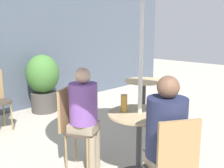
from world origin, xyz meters
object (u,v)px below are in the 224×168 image
(bistro_chair_0, at_px, (73,121))
(bistro_chair_1, at_px, (173,164))
(seated_person_1, at_px, (165,136))
(cafe_table_far, at_px, (144,94))
(potted_plant_1, at_px, (43,81))
(beer_glass_1, at_px, (124,103))
(beer_glass_0, at_px, (156,108))
(seated_person_0, at_px, (85,110))
(cafe_table_near, at_px, (139,134))

(bistro_chair_0, bearing_deg, bistro_chair_1, -120.00)
(bistro_chair_1, distance_m, seated_person_1, 0.23)
(cafe_table_far, distance_m, bistro_chair_0, 1.83)
(bistro_chair_1, height_order, potted_plant_1, potted_plant_1)
(beer_glass_1, xyz_separation_m, potted_plant_1, (0.65, 2.67, -0.22))
(cafe_table_far, relative_size, beer_glass_1, 4.06)
(cafe_table_far, distance_m, bistro_chair_1, 2.50)
(beer_glass_0, relative_size, potted_plant_1, 0.13)
(seated_person_0, relative_size, seated_person_1, 0.96)
(seated_person_1, xyz_separation_m, potted_plant_1, (0.91, 3.34, -0.13))
(cafe_table_far, distance_m, beer_glass_0, 1.83)
(bistro_chair_0, relative_size, potted_plant_1, 0.85)
(bistro_chair_0, xyz_separation_m, bistro_chair_1, (-0.05, -1.32, 0.00))
(bistro_chair_0, bearing_deg, cafe_table_far, -16.59)
(seated_person_1, relative_size, beer_glass_1, 6.82)
(bistro_chair_1, bearing_deg, seated_person_1, -90.00)
(bistro_chair_0, bearing_deg, beer_glass_1, -89.41)
(seated_person_0, distance_m, potted_plant_1, 2.44)
(bistro_chair_0, distance_m, potted_plant_1, 2.34)
(seated_person_0, bearing_deg, bistro_chair_1, -123.58)
(seated_person_0, xyz_separation_m, seated_person_1, (-0.04, -1.06, 0.03))
(cafe_table_far, relative_size, potted_plant_1, 0.66)
(beer_glass_0, bearing_deg, seated_person_0, 117.47)
(bistro_chair_0, xyz_separation_m, potted_plant_1, (0.93, 2.15, 0.04))
(cafe_table_far, height_order, potted_plant_1, potted_plant_1)
(bistro_chair_0, relative_size, seated_person_0, 0.80)
(seated_person_0, height_order, seated_person_1, seated_person_1)
(seated_person_1, bearing_deg, beer_glass_0, -105.43)
(bistro_chair_0, bearing_deg, cafe_table_near, -90.00)
(cafe_table_far, bearing_deg, beer_glass_0, -139.12)
(seated_person_1, bearing_deg, cafe_table_near, -90.00)
(beer_glass_0, bearing_deg, bistro_chair_1, -134.34)
(bistro_chair_1, bearing_deg, bistro_chair_0, -60.00)
(cafe_table_near, height_order, bistro_chair_0, bistro_chair_0)
(cafe_table_near, xyz_separation_m, cafe_table_far, (1.44, 1.03, -0.00))
(cafe_table_far, relative_size, bistro_chair_0, 0.78)
(cafe_table_near, bearing_deg, bistro_chair_1, -122.21)
(beer_glass_0, bearing_deg, cafe_table_far, 40.88)
(seated_person_1, distance_m, beer_glass_1, 0.72)
(bistro_chair_0, bearing_deg, seated_person_0, -90.00)
(seated_person_1, height_order, beer_glass_0, seated_person_1)
(cafe_table_far, xyz_separation_m, beer_glass_1, (-1.52, -0.88, 0.33))
(bistro_chair_1, xyz_separation_m, beer_glass_1, (0.33, 0.80, 0.26))
(cafe_table_far, height_order, seated_person_0, seated_person_0)
(cafe_table_near, xyz_separation_m, bistro_chair_0, (-0.36, 0.68, 0.07))
(cafe_table_near, distance_m, bistro_chair_0, 0.77)
(beer_glass_0, distance_m, potted_plant_1, 3.02)
(bistro_chair_0, relative_size, bistro_chair_1, 1.00)
(cafe_table_near, relative_size, cafe_table_far, 1.00)
(bistro_chair_0, bearing_deg, beer_glass_0, -90.27)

